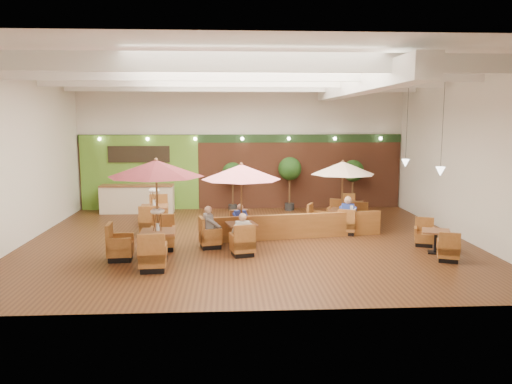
{
  "coord_description": "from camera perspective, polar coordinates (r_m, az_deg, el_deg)",
  "views": [
    {
      "loc": [
        -0.6,
        -15.66,
        3.84
      ],
      "look_at": [
        0.3,
        0.5,
        1.5
      ],
      "focal_mm": 35.0,
      "sensor_mm": 36.0,
      "label": 1
    }
  ],
  "objects": [
    {
      "name": "diner_0",
      "position": [
        14.18,
        -1.57,
        -4.35
      ],
      "size": [
        0.42,
        0.36,
        0.79
      ],
      "rotation": [
        0.0,
        0.0,
        0.21
      ],
      "color": "silver",
      "rests_on": "ground"
    },
    {
      "name": "service_counter",
      "position": [
        21.36,
        -13.4,
        -0.77
      ],
      "size": [
        3.0,
        0.75,
        1.18
      ],
      "color": "beige",
      "rests_on": "ground"
    },
    {
      "name": "diner_3",
      "position": [
        17.08,
        10.45,
        -2.24
      ],
      "size": [
        0.46,
        0.41,
        0.85
      ],
      "rotation": [
        0.0,
        0.0,
        -0.26
      ],
      "color": "#2942B4",
      "rests_on": "ground"
    },
    {
      "name": "table_4",
      "position": [
        15.46,
        19.83,
        -5.41
      ],
      "size": [
        0.98,
        2.42,
        0.85
      ],
      "rotation": [
        0.0,
        0.0,
        -0.36
      ],
      "color": "brown",
      "rests_on": "ground"
    },
    {
      "name": "table_5",
      "position": [
        19.78,
        11.09,
        -2.16
      ],
      "size": [
        0.89,
        2.37,
        0.86
      ],
      "rotation": [
        0.0,
        0.0,
        -0.17
      ],
      "color": "brown",
      "rests_on": "ground"
    },
    {
      "name": "room",
      "position": [
        16.9,
        -0.31,
        7.51
      ],
      "size": [
        14.04,
        14.0,
        5.52
      ],
      "color": "#381E0F",
      "rests_on": "ground"
    },
    {
      "name": "topiary_1",
      "position": [
        21.23,
        3.88,
        2.43
      ],
      "size": [
        0.98,
        0.98,
        2.29
      ],
      "color": "black",
      "rests_on": "ground"
    },
    {
      "name": "booth_divider",
      "position": [
        16.38,
        4.71,
        -3.91
      ],
      "size": [
        5.77,
        1.13,
        0.81
      ],
      "primitive_type": "cube",
      "rotation": [
        0.0,
        0.0,
        0.16
      ],
      "color": "brown",
      "rests_on": "ground"
    },
    {
      "name": "diner_4",
      "position": [
        17.09,
        10.45,
        -2.29
      ],
      "size": [
        0.45,
        0.41,
        0.81
      ],
      "rotation": [
        0.0,
        0.0,
        -0.37
      ],
      "color": "silver",
      "rests_on": "ground"
    },
    {
      "name": "diner_2",
      "position": [
        15.11,
        -5.27,
        -3.53
      ],
      "size": [
        0.39,
        0.44,
        0.83
      ],
      "rotation": [
        0.0,
        0.0,
        4.95
      ],
      "color": "gray",
      "rests_on": "ground"
    },
    {
      "name": "table_0",
      "position": [
        13.83,
        -11.58,
        0.45
      ],
      "size": [
        2.71,
        2.8,
        2.83
      ],
      "rotation": [
        0.0,
        0.0,
        0.07
      ],
      "color": "brown",
      "rests_on": "ground"
    },
    {
      "name": "table_2",
      "position": [
        17.79,
        9.68,
        1.45
      ],
      "size": [
        2.41,
        2.56,
        2.46
      ],
      "rotation": [
        0.0,
        0.0,
        -0.41
      ],
      "color": "brown",
      "rests_on": "ground"
    },
    {
      "name": "topiary_2",
      "position": [
        21.74,
        11.03,
        2.17
      ],
      "size": [
        0.93,
        0.93,
        2.15
      ],
      "color": "black",
      "rests_on": "ground"
    },
    {
      "name": "table_3",
      "position": [
        18.09,
        -11.53,
        -2.56
      ],
      "size": [
        1.02,
        2.85,
        1.61
      ],
      "rotation": [
        0.0,
        0.0,
        0.1
      ],
      "color": "brown",
      "rests_on": "ground"
    },
    {
      "name": "topiary_0",
      "position": [
        21.09,
        -2.69,
        1.97
      ],
      "size": [
        0.89,
        0.89,
        2.08
      ],
      "color": "black",
      "rests_on": "ground"
    },
    {
      "name": "table_1",
      "position": [
        14.92,
        -1.93,
        0.62
      ],
      "size": [
        2.51,
        2.63,
        2.59
      ],
      "rotation": [
        0.0,
        0.0,
        0.23
      ],
      "color": "brown",
      "rests_on": "ground"
    },
    {
      "name": "diner_1",
      "position": [
        16.04,
        -1.76,
        -2.97
      ],
      "size": [
        0.39,
        0.36,
        0.71
      ],
      "rotation": [
        0.0,
        0.0,
        3.49
      ],
      "color": "#2942B4",
      "rests_on": "ground"
    }
  ]
}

